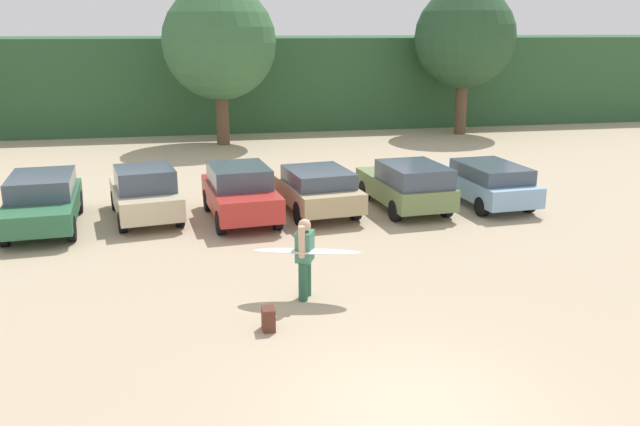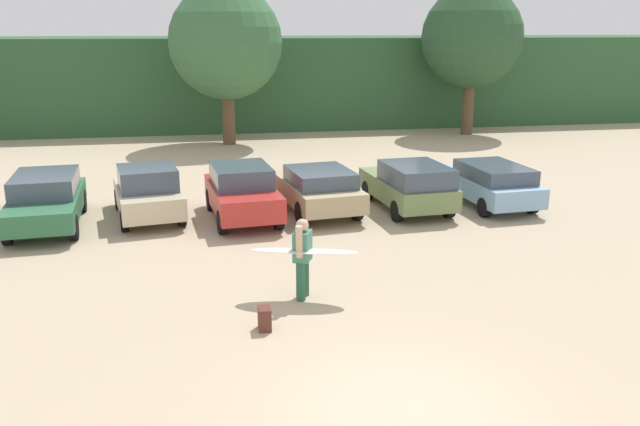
% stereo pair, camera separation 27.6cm
% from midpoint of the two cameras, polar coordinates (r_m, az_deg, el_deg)
% --- Properties ---
extents(ground_plane, '(120.00, 120.00, 0.00)m').
position_cam_midpoint_polar(ground_plane, '(10.72, 8.14, -16.16)').
color(ground_plane, tan).
extents(hillside_ridge, '(108.00, 12.00, 5.05)m').
position_cam_midpoint_polar(hillside_ridge, '(42.59, -6.28, 11.37)').
color(hillside_ridge, '#2D5633').
rests_on(hillside_ridge, ground_plane).
extents(tree_far_right, '(5.46, 5.46, 7.66)m').
position_cam_midpoint_polar(tree_far_right, '(33.17, -7.83, 14.25)').
color(tree_far_right, brown).
rests_on(tree_far_right, ground_plane).
extents(tree_far_left, '(5.30, 5.30, 7.74)m').
position_cam_midpoint_polar(tree_far_left, '(37.01, 13.10, 14.38)').
color(tree_far_left, brown).
rests_on(tree_far_left, ground_plane).
extents(parked_car_forest_green, '(2.22, 4.67, 1.53)m').
position_cam_midpoint_polar(parked_car_forest_green, '(20.80, -22.06, 1.12)').
color(parked_car_forest_green, '#2D6642').
rests_on(parked_car_forest_green, ground_plane).
extents(parked_car_champagne, '(2.42, 4.21, 1.62)m').
position_cam_midpoint_polar(parked_car_champagne, '(20.79, -14.17, 1.75)').
color(parked_car_champagne, beige).
rests_on(parked_car_champagne, ground_plane).
extents(parked_car_red, '(2.19, 4.13, 1.63)m').
position_cam_midpoint_polar(parked_car_red, '(20.13, -6.30, 1.84)').
color(parked_car_red, '#B72D28').
rests_on(parked_car_red, ground_plane).
extents(parked_car_tan, '(2.51, 4.90, 1.43)m').
position_cam_midpoint_polar(parked_car_tan, '(20.95, -0.01, 2.25)').
color(parked_car_tan, tan).
rests_on(parked_car_tan, ground_plane).
extents(parked_car_olive_green, '(2.18, 4.24, 1.56)m').
position_cam_midpoint_polar(parked_car_olive_green, '(21.21, 8.04, 2.41)').
color(parked_car_olive_green, '#6B7F4C').
rests_on(parked_car_olive_green, ground_plane).
extents(parked_car_sky_blue, '(2.14, 4.56, 1.39)m').
position_cam_midpoint_polar(parked_car_sky_blue, '(22.43, 14.57, 2.58)').
color(parked_car_sky_blue, '#84ADD1').
rests_on(parked_car_sky_blue, ground_plane).
extents(person_adult, '(0.47, 0.71, 1.77)m').
position_cam_midpoint_polar(person_adult, '(14.10, -0.95, -3.52)').
color(person_adult, '#26593F').
rests_on(person_adult, ground_plane).
extents(surfboard_white, '(2.38, 1.23, 0.16)m').
position_cam_midpoint_polar(surfboard_white, '(14.06, -0.78, -3.27)').
color(surfboard_white, white).
extents(backpack_dropped, '(0.24, 0.34, 0.45)m').
position_cam_midpoint_polar(backpack_dropped, '(12.96, -4.15, -9.02)').
color(backpack_dropped, '#592D23').
rests_on(backpack_dropped, ground_plane).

